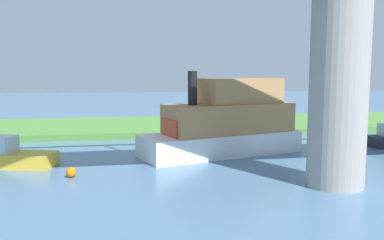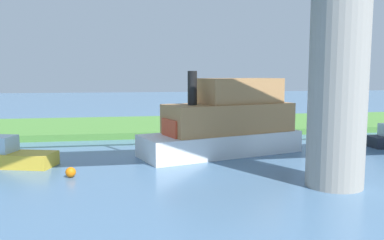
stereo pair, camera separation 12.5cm
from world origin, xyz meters
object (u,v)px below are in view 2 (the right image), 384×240
person_on_bank (214,118)px  houseboat_blue (6,155)px  bridge_pylon (339,70)px  motorboat_red (226,123)px  mooring_post (219,123)px  marker_buoy (71,172)px

person_on_bank → houseboat_blue: bearing=36.5°
bridge_pylon → motorboat_red: size_ratio=0.97×
mooring_post → marker_buoy: size_ratio=1.95×
marker_buoy → houseboat_blue: bearing=-39.3°
houseboat_blue → marker_buoy: bearing=140.7°
person_on_bank → bridge_pylon: bearing=95.2°
person_on_bank → houseboat_blue: size_ratio=0.27×
houseboat_blue → bridge_pylon: bearing=156.9°
bridge_pylon → person_on_bank: 17.55m
bridge_pylon → houseboat_blue: 17.53m
bridge_pylon → houseboat_blue: bridge_pylon is taller
mooring_post → houseboat_blue: size_ratio=0.19×
marker_buoy → person_on_bank: bearing=-127.4°
mooring_post → houseboat_blue: (14.14, 9.05, -0.40)m
mooring_post → person_on_bank: bearing=-84.6°
person_on_bank → motorboat_red: 9.20m
mooring_post → houseboat_blue: bearing=32.6°
motorboat_red → marker_buoy: (8.93, 4.36, -1.67)m
person_on_bank → motorboat_red: size_ratio=0.13×
houseboat_blue → marker_buoy: size_ratio=10.45×
motorboat_red → marker_buoy: motorboat_red is taller
mooring_post → marker_buoy: (10.39, 12.11, -0.74)m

